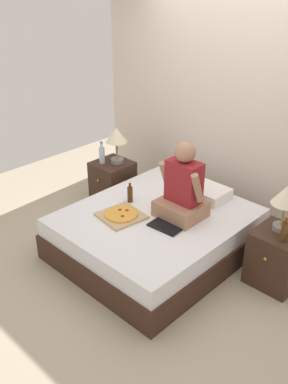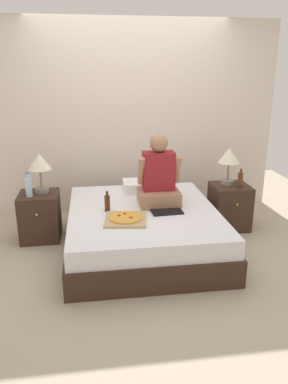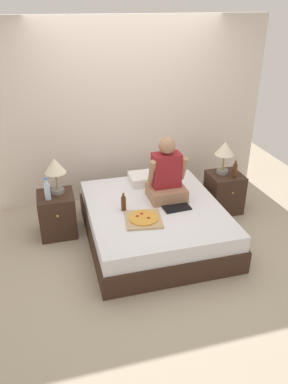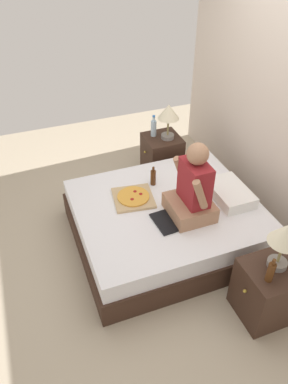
{
  "view_description": "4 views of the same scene",
  "coord_description": "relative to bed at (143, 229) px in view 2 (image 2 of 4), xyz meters",
  "views": [
    {
      "loc": [
        2.51,
        -2.76,
        2.66
      ],
      "look_at": [
        -0.04,
        -0.14,
        0.75
      ],
      "focal_mm": 40.0,
      "sensor_mm": 36.0,
      "label": 1
    },
    {
      "loc": [
        -0.52,
        -3.7,
        1.89
      ],
      "look_at": [
        0.01,
        -0.0,
        0.66
      ],
      "focal_mm": 35.0,
      "sensor_mm": 36.0,
      "label": 2
    },
    {
      "loc": [
        -1.14,
        -3.72,
        2.67
      ],
      "look_at": [
        -0.13,
        -0.01,
        0.67
      ],
      "focal_mm": 35.0,
      "sensor_mm": 36.0,
      "label": 3
    },
    {
      "loc": [
        2.62,
        -1.24,
        2.87
      ],
      "look_at": [
        0.0,
        -0.25,
        0.7
      ],
      "focal_mm": 35.0,
      "sensor_mm": 36.0,
      "label": 4
    }
  ],
  "objects": [
    {
      "name": "pillow",
      "position": [
        0.11,
        0.65,
        0.29
      ],
      "size": [
        0.52,
        0.34,
        0.12
      ],
      "primitive_type": "cube",
      "color": "white",
      "rests_on": "bed"
    },
    {
      "name": "beer_bottle_on_bed",
      "position": [
        -0.38,
        0.0,
        0.33
      ],
      "size": [
        0.06,
        0.06,
        0.22
      ],
      "color": "#4C2811",
      "rests_on": "bed"
    },
    {
      "name": "beer_bottle",
      "position": [
        1.21,
        0.33,
        0.42
      ],
      "size": [
        0.06,
        0.06,
        0.23
      ],
      "color": "#512D14",
      "rests_on": "nightstand_right"
    },
    {
      "name": "water_bottle",
      "position": [
        -1.22,
        0.34,
        0.43
      ],
      "size": [
        0.07,
        0.07,
        0.28
      ],
      "color": "silver",
      "rests_on": "nightstand_left"
    },
    {
      "name": "ground_plane",
      "position": [
        0.0,
        0.0,
        -0.23
      ],
      "size": [
        5.91,
        5.91,
        0.0
      ],
      "primitive_type": "plane",
      "color": "tan"
    },
    {
      "name": "lamp_on_right_nightstand",
      "position": [
        1.11,
        0.48,
        0.65
      ],
      "size": [
        0.26,
        0.26,
        0.45
      ],
      "color": "gray",
      "rests_on": "nightstand_right"
    },
    {
      "name": "nightstand_left",
      "position": [
        -1.14,
        0.43,
        0.05
      ],
      "size": [
        0.44,
        0.47,
        0.55
      ],
      "color": "#382319",
      "rests_on": "ground"
    },
    {
      "name": "pizza_box",
      "position": [
        -0.21,
        -0.28,
        0.25
      ],
      "size": [
        0.45,
        0.45,
        0.05
      ],
      "color": "tan",
      "rests_on": "bed"
    },
    {
      "name": "person_seated",
      "position": [
        0.2,
        0.16,
        0.52
      ],
      "size": [
        0.47,
        0.4,
        0.78
      ],
      "color": "#A37556",
      "rests_on": "bed"
    },
    {
      "name": "bed",
      "position": [
        0.0,
        0.0,
        0.0
      ],
      "size": [
        1.61,
        1.85,
        0.46
      ],
      "color": "#382319",
      "rests_on": "ground"
    },
    {
      "name": "laptop",
      "position": [
        0.23,
        -0.04,
        0.25
      ],
      "size": [
        0.34,
        0.43,
        0.07
      ],
      "color": "black",
      "rests_on": "bed"
    },
    {
      "name": "wall_back",
      "position": [
        0.0,
        1.29,
        1.02
      ],
      "size": [
        3.91,
        0.12,
        2.5
      ],
      "primitive_type": "cube",
      "color": "beige",
      "rests_on": "ground"
    },
    {
      "name": "nightstand_right",
      "position": [
        1.14,
        0.43,
        0.05
      ],
      "size": [
        0.44,
        0.47,
        0.55
      ],
      "color": "#382319",
      "rests_on": "ground"
    },
    {
      "name": "lamp_on_left_nightstand",
      "position": [
        -1.1,
        0.48,
        0.65
      ],
      "size": [
        0.26,
        0.26,
        0.45
      ],
      "color": "gray",
      "rests_on": "nightstand_left"
    }
  ]
}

